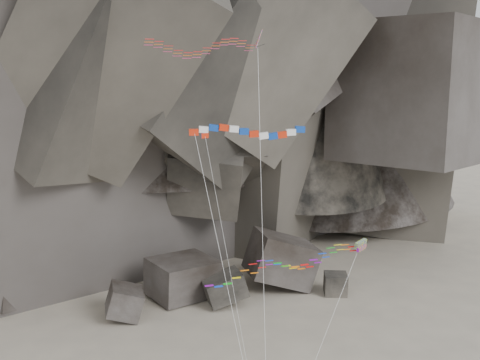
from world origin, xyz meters
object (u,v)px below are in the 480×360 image
object	(u,v)px
delta_kite	(198,46)
banner_kite	(248,133)
parafoil_kite	(281,264)
pennant_kite	(217,205)

from	to	relation	value
delta_kite	banner_kite	size ratio (longest dim) A/B	1.29
parafoil_kite	pennant_kite	distance (m)	8.08
banner_kite	pennant_kite	bearing A→B (deg)	-125.49
delta_kite	banner_kite	bearing A→B (deg)	45.02
parafoil_kite	delta_kite	bearing A→B (deg)	154.48
pennant_kite	banner_kite	bearing A→B (deg)	27.85
delta_kite	parafoil_kite	size ratio (longest dim) A/B	2.11
banner_kite	parafoil_kite	xyz separation A→B (m)	(2.04, -2.42, -10.53)
banner_kite	delta_kite	bearing A→B (deg)	-140.14
delta_kite	banner_kite	distance (m)	8.69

